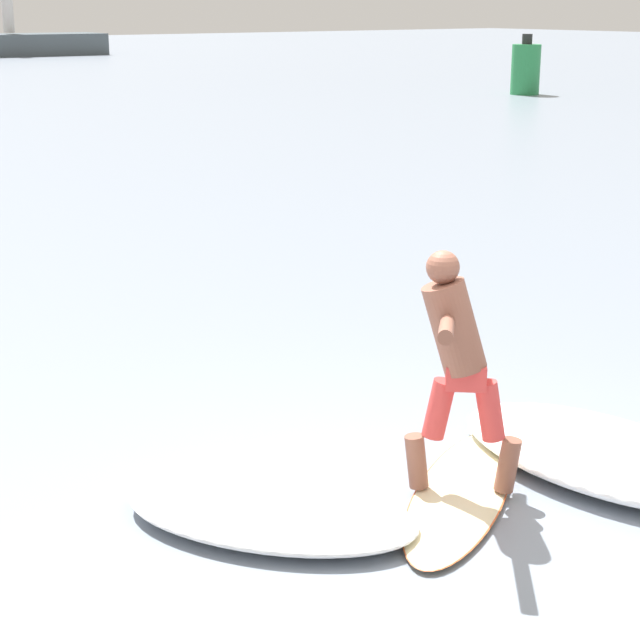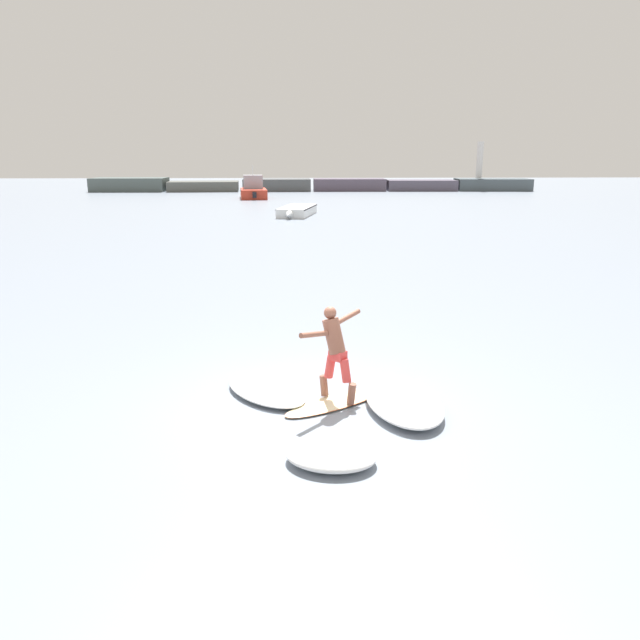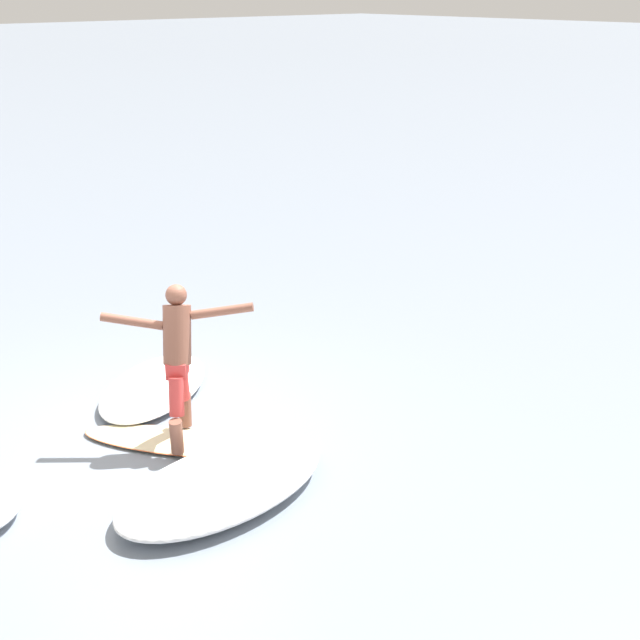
% 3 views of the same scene
% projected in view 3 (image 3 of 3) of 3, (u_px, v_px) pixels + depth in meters
% --- Properties ---
extents(ground_plane, '(200.00, 200.00, 0.00)m').
position_uv_depth(ground_plane, '(159.00, 429.00, 9.49)').
color(ground_plane, gray).
extents(surfboard, '(2.16, 1.74, 0.20)m').
position_uv_depth(surfboard, '(186.00, 442.00, 9.16)').
color(surfboard, beige).
rests_on(surfboard, ground).
extents(surfer, '(1.09, 1.20, 1.62)m').
position_uv_depth(surfer, '(178.00, 352.00, 8.89)').
color(surfer, brown).
rests_on(surfer, surfboard).
extents(wave_foam_at_tail, '(1.94, 2.16, 0.18)m').
position_uv_depth(wave_foam_at_tail, '(154.00, 387.00, 10.28)').
color(wave_foam_at_tail, white).
rests_on(wave_foam_at_tail, ground).
extents(wave_foam_beside, '(1.42, 2.35, 0.27)m').
position_uv_depth(wave_foam_beside, '(222.00, 484.00, 8.20)').
color(wave_foam_beside, white).
rests_on(wave_foam_beside, ground).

